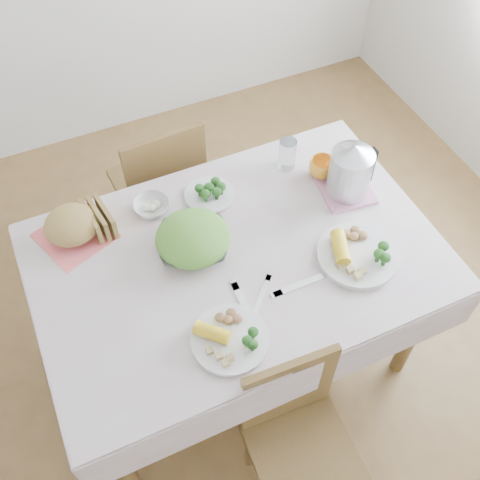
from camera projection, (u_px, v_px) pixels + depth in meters
name	position (u px, v px, depth m)	size (l,w,h in m)	color
floor	(238.00, 349.00, 2.69)	(3.60, 3.60, 0.00)	brown
dining_table	(238.00, 309.00, 2.39)	(1.40, 0.90, 0.75)	brown
tablecloth	(237.00, 256.00, 2.09)	(1.50, 1.00, 0.01)	beige
chair_near	(305.00, 446.00, 1.95)	(0.36, 0.36, 0.80)	brown
chair_far	(157.00, 178.00, 2.74)	(0.40, 0.40, 0.88)	brown
salad_bowl	(194.00, 243.00, 2.08)	(0.26, 0.26, 0.06)	white
dinner_plate_left	(230.00, 339.00, 1.86)	(0.26, 0.26, 0.02)	white
dinner_plate_right	(357.00, 256.00, 2.07)	(0.30, 0.30, 0.03)	white
broccoli_plate	(209.00, 195.00, 2.26)	(0.20, 0.20, 0.02)	beige
napkin	(75.00, 235.00, 2.14)	(0.25, 0.25, 0.00)	#F66668
bread_loaf	(72.00, 226.00, 2.10)	(0.21, 0.19, 0.12)	olive
fruit_bowl	(152.00, 207.00, 2.20)	(0.14, 0.14, 0.04)	white
yellow_mug	(322.00, 168.00, 2.31)	(0.11, 0.11, 0.08)	#FFA328
glass_tumbler	(287.00, 155.00, 2.32)	(0.07, 0.07, 0.14)	white
pink_tray	(346.00, 191.00, 2.28)	(0.20, 0.20, 0.02)	pink
electric_kettle	(350.00, 171.00, 2.19)	(0.17, 0.17, 0.24)	#B2B5BA
fork_left	(245.00, 306.00, 1.95)	(0.02, 0.21, 0.00)	silver
fork_right	(263.00, 293.00, 1.98)	(0.02, 0.17, 0.00)	silver
knife	(300.00, 285.00, 2.00)	(0.02, 0.21, 0.00)	silver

